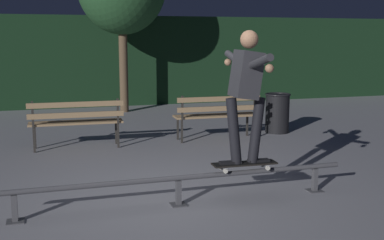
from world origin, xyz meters
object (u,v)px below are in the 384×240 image
grind_rail (178,182)px  park_bench_leftmost (76,119)px  skateboarder (246,86)px  trash_can (277,112)px  park_bench_left_center (217,112)px  skateboard (244,164)px

grind_rail → park_bench_leftmost: 3.43m
skateboarder → trash_can: (2.28, 3.66, -0.95)m
grind_rail → park_bench_left_center: (1.67, 3.29, 0.26)m
grind_rail → park_bench_leftmost: size_ratio=2.60×
park_bench_leftmost → skateboarder: bearing=-62.2°
park_bench_leftmost → skateboard: bearing=-62.3°
grind_rail → park_bench_leftmost: park_bench_leftmost is taller
grind_rail → skateboard: 0.83m
skateboarder → trash_can: bearing=58.0°
park_bench_leftmost → park_bench_left_center: same height
grind_rail → park_bench_left_center: park_bench_left_center is taller
skateboarder → park_bench_left_center: (0.85, 3.29, -0.83)m
park_bench_leftmost → trash_can: (4.02, 0.36, -0.12)m
skateboarder → park_bench_left_center: 3.50m
skateboard → skateboarder: 0.94m
grind_rail → park_bench_leftmost: (-0.91, 3.29, 0.26)m
trash_can → park_bench_leftmost: bearing=-174.9°
park_bench_left_center → trash_can: bearing=14.1°
skateboarder → grind_rail: bearing=180.0°
grind_rail → skateboard: bearing=-0.0°
skateboard → skateboarder: size_ratio=0.51×
skateboard → park_bench_left_center: size_ratio=0.49×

